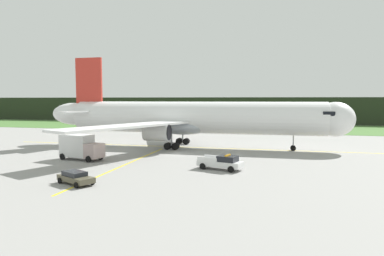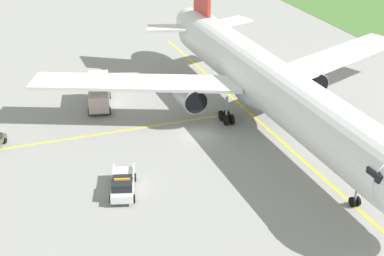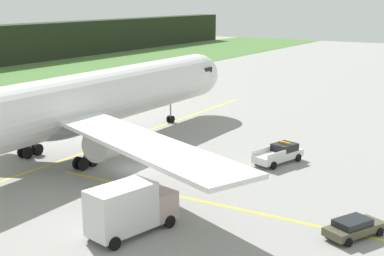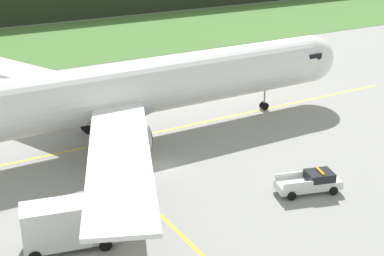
% 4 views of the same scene
% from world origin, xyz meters
% --- Properties ---
extents(ground, '(320.00, 320.00, 0.00)m').
position_xyz_m(ground, '(0.00, 0.00, 0.00)').
color(ground, gray).
extents(grass_verge, '(320.00, 34.58, 0.04)m').
position_xyz_m(grass_verge, '(0.00, 54.76, 0.02)').
color(grass_verge, '#456F32').
rests_on(grass_verge, ground).
extents(distant_tree_line, '(288.00, 6.73, 9.32)m').
position_xyz_m(distant_tree_line, '(0.00, 76.51, 4.66)').
color(distant_tree_line, '#222C1B').
rests_on(distant_tree_line, ground).
extents(taxiway_centerline_main, '(71.67, 1.53, 0.01)m').
position_xyz_m(taxiway_centerline_main, '(1.08, 7.89, 0.00)').
color(taxiway_centerline_main, yellow).
rests_on(taxiway_centerline_main, ground).
extents(taxiway_centerline_spur, '(0.84, 31.17, 0.01)m').
position_xyz_m(taxiway_centerline_spur, '(-3.78, -10.75, 0.00)').
color(taxiway_centerline_spur, yellow).
rests_on(taxiway_centerline_spur, ground).
extents(airliner, '(55.35, 50.04, 16.50)m').
position_xyz_m(airliner, '(0.54, 7.88, 5.26)').
color(airliner, white).
rests_on(airliner, ground).
extents(ops_pickup_truck, '(5.91, 3.42, 1.94)m').
position_xyz_m(ops_pickup_truck, '(9.15, -10.69, 0.90)').
color(ops_pickup_truck, silver).
rests_on(ops_pickup_truck, ground).
extents(catering_truck, '(6.88, 3.80, 3.74)m').
position_xyz_m(catering_truck, '(-11.65, -8.70, 1.87)').
color(catering_truck, '#B29B9A').
rests_on(catering_truck, ground).
extents(staff_car, '(4.70, 3.49, 1.30)m').
position_xyz_m(staff_car, '(-4.05, -21.75, 0.70)').
color(staff_car, '#4E4937').
rests_on(staff_car, ground).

